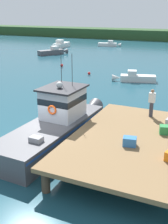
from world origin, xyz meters
name	(u,v)px	position (x,y,z in m)	size (l,w,h in m)	color
ground_plane	(51,142)	(0.00, 0.00, 0.00)	(200.00, 200.00, 0.00)	#1E4C5B
dock	(136,140)	(4.80, 0.00, 1.07)	(6.00, 9.00, 1.20)	#4C3D2D
main_fishing_boat	(58,124)	(0.22, 0.40, 1.01)	(2.85, 9.86, 4.80)	#4C4C51
crate_single_by_cleat	(130,141)	(4.76, -0.95, 1.41)	(0.60, 0.44, 0.41)	#3370B2
crate_single_far	(166,130)	(6.02, 1.09, 1.41)	(0.60, 0.44, 0.43)	#2D8442
deckhand_further_back	(152,102)	(4.81, 3.25, 2.06)	(0.36, 0.22, 1.63)	#383842
moored_boat_near_channel	(53,52)	(-17.16, 29.42, 0.46)	(3.66, 5.09, 1.35)	#4C4C51
moored_boat_mid_harbor	(135,78)	(0.39, 16.32, 0.39)	(4.55, 2.10, 1.14)	silver
moored_boat_off_the_point	(61,45)	(-20.40, 38.06, 0.53)	(1.89, 6.17, 1.55)	white
moored_boat_outer_mooring	(109,44)	(-12.51, 44.08, 0.41)	(4.76, 2.11, 1.19)	silver
mooring_buoy_inshore	(62,65)	(-10.52, 20.42, 0.18)	(0.37, 0.37, 0.37)	red
mooring_buoy_channel_marker	(89,73)	(-5.24, 17.33, 0.16)	(0.33, 0.33, 0.33)	red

